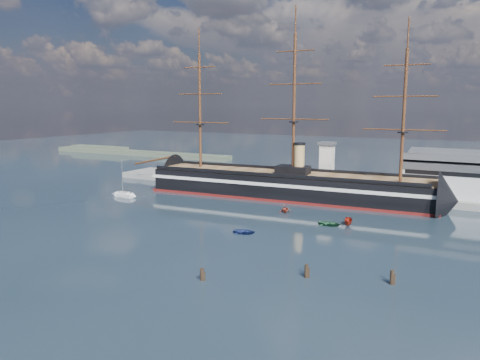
% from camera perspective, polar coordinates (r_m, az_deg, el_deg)
% --- Properties ---
extents(ground, '(600.00, 600.00, 0.00)m').
position_cam_1_polar(ground, '(127.72, 4.53, -3.97)').
color(ground, '#17242D').
rests_on(ground, ground).
extents(quay, '(180.00, 18.00, 2.00)m').
position_cam_1_polar(quay, '(157.82, 13.18, -1.64)').
color(quay, slate).
rests_on(quay, ground).
extents(quay_tower, '(5.00, 5.00, 15.00)m').
position_cam_1_polar(quay_tower, '(155.42, 10.53, 1.92)').
color(quay_tower, silver).
rests_on(quay_tower, ground).
extents(shoreline, '(120.00, 10.00, 4.00)m').
position_cam_1_polar(shoreline, '(283.20, -13.78, 3.36)').
color(shoreline, '#3F4C38').
rests_on(shoreline, ground).
extents(warship, '(113.31, 21.24, 53.94)m').
position_cam_1_polar(warship, '(147.78, 5.09, -0.57)').
color(warship, black).
rests_on(warship, ground).
extents(sailboat, '(7.51, 2.78, 11.76)m').
position_cam_1_polar(sailboat, '(153.03, -13.94, -1.72)').
color(sailboat, silver).
rests_on(sailboat, ground).
extents(motorboat_b, '(1.92, 3.38, 1.49)m').
position_cam_1_polar(motorboat_b, '(106.91, 0.51, -6.56)').
color(motorboat_b, navy).
rests_on(motorboat_b, ground).
extents(motorboat_c, '(5.88, 3.21, 2.23)m').
position_cam_1_polar(motorboat_c, '(116.63, 13.06, -5.46)').
color(motorboat_c, maroon).
rests_on(motorboat_c, ground).
extents(motorboat_d, '(6.58, 5.92, 2.28)m').
position_cam_1_polar(motorboat_d, '(127.96, 5.51, -3.96)').
color(motorboat_d, '#A53729').
rests_on(motorboat_d, ground).
extents(motorboat_e, '(1.40, 3.41, 1.58)m').
position_cam_1_polar(motorboat_e, '(115.82, 10.85, -5.49)').
color(motorboat_e, '#285C39').
rests_on(motorboat_e, ground).
extents(piling_near_mid, '(0.64, 0.64, 2.83)m').
position_cam_1_polar(piling_near_mid, '(80.10, -4.65, -12.10)').
color(piling_near_mid, black).
rests_on(piling_near_mid, ground).
extents(piling_near_right, '(0.64, 0.64, 3.06)m').
position_cam_1_polar(piling_near_right, '(81.85, 8.07, -11.69)').
color(piling_near_right, black).
rests_on(piling_near_right, ground).
extents(piling_far_right, '(0.64, 0.64, 3.10)m').
position_cam_1_polar(piling_far_right, '(82.10, 17.99, -12.00)').
color(piling_far_right, black).
rests_on(piling_far_right, ground).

